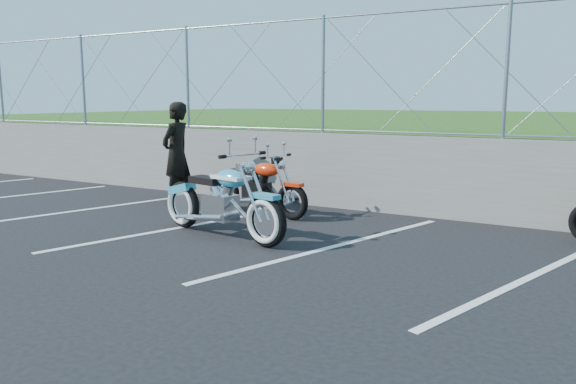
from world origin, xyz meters
The scene contains 8 objects.
ground centered at (0.00, 0.00, 0.00)m, with size 90.00×90.00×0.00m, color black.
retaining_wall centered at (0.00, 3.50, 0.65)m, with size 30.00×0.22×1.30m, color slate.
grass_field centered at (0.00, 13.50, 0.65)m, with size 30.00×20.00×1.30m, color #224913.
chain_link_fence centered at (0.00, 3.50, 2.30)m, with size 28.00×0.03×2.00m.
parking_lines centered at (1.20, 1.00, 0.00)m, with size 18.29×4.31×0.01m.
cruiser_turquoise centered at (0.85, 0.72, 0.48)m, with size 2.36×0.77×1.19m.
naked_orange centered at (0.46, 2.25, 0.43)m, with size 2.01×0.68×1.00m.
person_standing centered at (-1.40, 2.40, 0.92)m, with size 0.67×0.44×1.84m, color black.
Camera 1 is at (5.35, -5.41, 1.89)m, focal length 35.00 mm.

